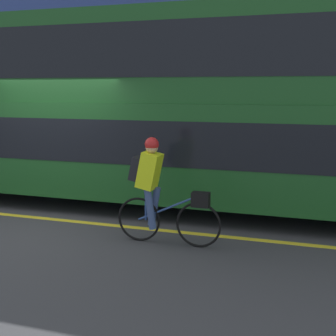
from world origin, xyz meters
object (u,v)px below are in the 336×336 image
bus (158,102)px  street_sign_post (172,122)px  trash_bin (241,155)px  cyclist_on_bike (157,187)px

bus → street_sign_post: size_ratio=4.97×
trash_bin → street_sign_post: size_ratio=0.36×
bus → cyclist_on_bike: (0.76, -2.17, -1.20)m
trash_bin → cyclist_on_bike: bearing=-91.9°
trash_bin → bus: bearing=-103.4°
street_sign_post → cyclist_on_bike: bearing=-74.1°
cyclist_on_bike → trash_bin: bearing=88.1°
bus → trash_bin: bus is taller
cyclist_on_bike → trash_bin: 6.24m
trash_bin → street_sign_post: 2.16m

